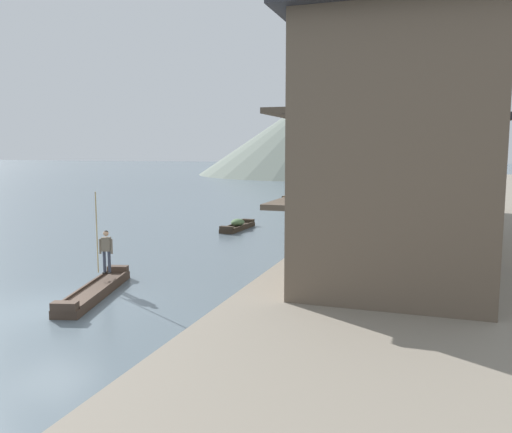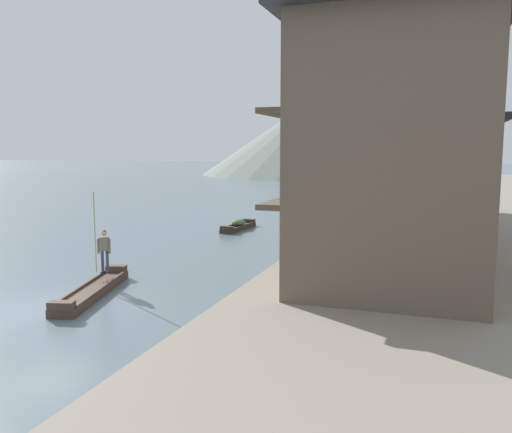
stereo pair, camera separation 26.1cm
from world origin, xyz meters
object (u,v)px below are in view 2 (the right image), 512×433
object	(u,v)px
boat_foreground_poled	(93,291)
house_waterfront_narrow	(415,167)
house_waterfront_tall	(402,171)
boat_moored_third	(356,196)
house_waterfront_nearest	(394,145)
house_waterfront_second	(412,177)
boat_midriver_drifting	(360,201)
boat_moored_far	(304,199)
boat_moored_nearest	(326,215)
boat_moored_second	(238,226)
boatman_person	(104,246)

from	to	relation	value
boat_foreground_poled	house_waterfront_narrow	xyz separation A→B (m)	(9.72, 21.58, 3.74)
boat_foreground_poled	house_waterfront_tall	bearing A→B (deg)	57.71
boat_moored_third	house_waterfront_narrow	size ratio (longest dim) A/B	0.52
house_waterfront_nearest	house_waterfront_second	xyz separation A→B (m)	(0.25, 6.83, -1.30)
house_waterfront_tall	boat_moored_third	bearing A→B (deg)	103.48
boat_midriver_drifting	house_waterfront_tall	xyz separation A→B (m)	(5.19, -20.86, 3.79)
house_waterfront_narrow	boat_midriver_drifting	bearing A→B (deg)	111.55
boat_moored_far	house_waterfront_tall	world-z (taller)	house_waterfront_tall
boat_foreground_poled	boat_moored_nearest	distance (m)	22.97
boat_moored_nearest	house_waterfront_nearest	size ratio (longest dim) A/B	0.41
boat_midriver_drifting	house_waterfront_tall	distance (m)	21.83
house_waterfront_second	house_waterfront_narrow	distance (m)	13.17
boat_midriver_drifting	boat_moored_second	bearing A→B (deg)	-103.95
boat_moored_third	boat_midriver_drifting	world-z (taller)	boat_moored_third
house_waterfront_narrow	house_waterfront_nearest	bearing A→B (deg)	-89.34
boat_moored_second	house_waterfront_tall	size ratio (longest dim) A/B	0.64
boat_foreground_poled	house_waterfront_nearest	distance (m)	11.27
boat_moored_third	house_waterfront_tall	world-z (taller)	house_waterfront_tall
boat_moored_second	house_waterfront_second	xyz separation A→B (m)	(10.92, -7.58, 3.66)
house_waterfront_second	house_waterfront_narrow	size ratio (longest dim) A/B	0.99
boat_midriver_drifting	house_waterfront_nearest	world-z (taller)	house_waterfront_nearest
boat_moored_second	boat_moored_far	distance (m)	19.42
boatman_person	boat_midriver_drifting	distance (m)	34.77
boat_moored_far	house_waterfront_narrow	xyz separation A→B (m)	(11.02, -13.83, 3.63)
house_waterfront_tall	house_waterfront_narrow	world-z (taller)	same
boatman_person	house_waterfront_tall	bearing A→B (deg)	54.47
boatman_person	house_waterfront_narrow	size ratio (longest dim) A/B	0.41
boat_midriver_drifting	house_waterfront_tall	world-z (taller)	house_waterfront_tall
boat_foreground_poled	boat_midriver_drifting	world-z (taller)	boat_foreground_poled
boat_moored_far	house_waterfront_tall	xyz separation A→B (m)	(10.64, -20.61, 3.65)
boatman_person	boat_moored_far	world-z (taller)	boatman_person
boat_moored_nearest	house_waterfront_nearest	distance (m)	22.58
house_waterfront_nearest	house_waterfront_narrow	xyz separation A→B (m)	(-0.23, 19.98, -1.30)
boat_moored_third	house_waterfront_second	bearing A→B (deg)	-77.66
boat_moored_second	boat_moored_third	world-z (taller)	boat_moored_second
house_waterfront_second	house_waterfront_tall	xyz separation A→B (m)	(-0.85, 6.38, 0.02)
boat_moored_nearest	boat_moored_third	size ratio (longest dim) A/B	0.93
boatman_person	house_waterfront_narrow	bearing A→B (deg)	63.68
house_waterfront_second	house_waterfront_tall	size ratio (longest dim) A/B	1.20
house_waterfront_nearest	house_waterfront_tall	size ratio (longest dim) A/B	1.42
boat_moored_nearest	boat_moored_far	size ratio (longest dim) A/B	0.84
boat_foreground_poled	house_waterfront_nearest	world-z (taller)	house_waterfront_nearest
boatman_person	boat_moored_second	xyz separation A→B (m)	(-0.37, 14.79, -1.28)
boat_foreground_poled	boatman_person	size ratio (longest dim) A/B	1.76
boatman_person	house_waterfront_tall	xyz separation A→B (m)	(9.70, 13.59, 2.40)
boatman_person	boat_moored_third	distance (m)	39.89
boat_moored_nearest	boat_moored_far	xyz separation A→B (m)	(-4.86, 12.71, -0.05)
boatman_person	boat_moored_nearest	xyz separation A→B (m)	(3.92, 21.48, -1.20)
boat_foreground_poled	boat_moored_far	xyz separation A→B (m)	(-1.29, 35.41, 0.11)
boat_moored_second	house_waterfront_narrow	bearing A→B (deg)	28.11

